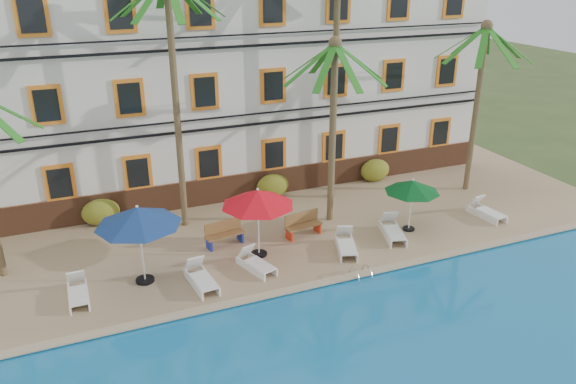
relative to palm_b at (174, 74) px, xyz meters
name	(u,v)px	position (x,y,z in m)	size (l,w,h in m)	color
ground	(306,278)	(3.03, -5.30, -6.37)	(100.00, 100.00, 0.00)	#384C23
pool_deck	(258,218)	(3.03, -0.30, -6.25)	(30.00, 12.00, 0.25)	tan
pool_coping	(317,284)	(3.03, -6.20, -6.09)	(30.00, 0.35, 0.06)	tan
hotel_building	(219,73)	(3.03, 4.68, -1.00)	(25.40, 6.44, 10.22)	silver
palm_b	(174,74)	(0.00, 0.00, 0.00)	(4.07, 4.07, 9.78)	brown
palm_c	(333,107)	(5.67, -1.80, -1.35)	(4.07, 4.07, 7.42)	brown
palm_d	(336,52)	(6.81, 0.36, 0.36)	(4.07, 4.07, 10.43)	brown
palm_e	(479,85)	(13.10, -1.22, -1.20)	(4.07, 4.07, 7.67)	brown
shrub_left	(101,212)	(-3.13, 1.30, -5.57)	(1.50, 0.90, 1.10)	#2A5518
shrub_mid	(273,186)	(4.32, 1.30, -5.57)	(1.50, 0.90, 1.10)	#2A5518
shrub_right	(375,170)	(9.63, 1.30, -5.57)	(1.50, 0.90, 1.10)	#2A5518
umbrella_blue	(138,217)	(-2.23, -3.79, -3.73)	(2.80, 2.80, 2.80)	black
umbrella_red	(258,198)	(1.92, -3.53, -3.87)	(2.64, 2.64, 2.64)	black
umbrella_green	(412,186)	(8.16, -3.87, -4.27)	(2.18, 2.18, 2.19)	black
lounger_a	(78,292)	(-4.36, -4.07, -5.86)	(0.61, 1.69, 0.80)	white
lounger_b	(201,278)	(-0.54, -4.75, -5.85)	(0.82, 1.87, 0.86)	white
lounger_c	(256,263)	(1.47, -4.46, -5.87)	(1.07, 1.76, 0.78)	white
lounger_d	(346,244)	(5.00, -4.48, -5.85)	(1.21, 1.90, 0.85)	white
lounger_e	(393,230)	(7.21, -4.16, -5.84)	(1.19, 1.97, 0.88)	white
lounger_f	(486,211)	(11.81, -4.08, -5.86)	(0.81, 1.79, 0.82)	white
bench_left	(224,233)	(0.98, -2.26, -5.65)	(1.56, 0.73, 0.93)	olive
bench_right	(302,224)	(4.03, -2.68, -5.65)	(1.56, 0.71, 0.93)	olive
pool_ladder	(361,276)	(4.62, -6.30, -6.12)	(0.54, 0.74, 0.74)	silver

